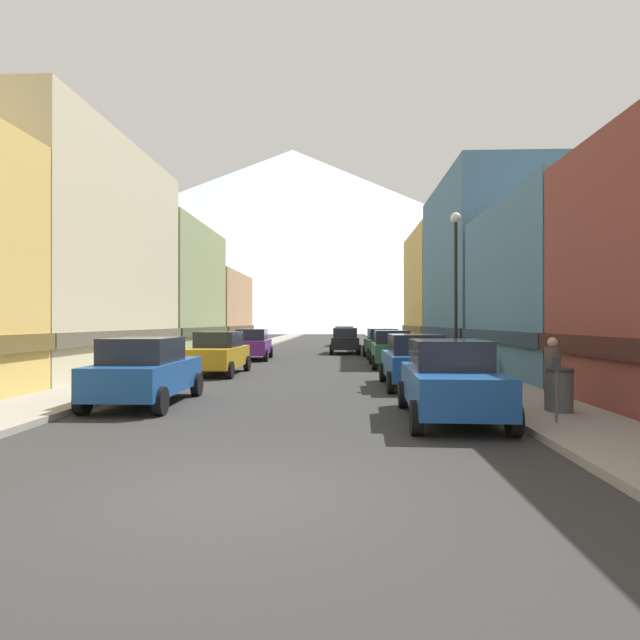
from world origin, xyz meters
TOP-DOWN VIEW (x-y plane):
  - ground_plane at (0.00, 0.00)m, footprint 400.00×400.00m
  - sidewalk_left at (-6.25, 35.00)m, footprint 2.50×100.00m
  - sidewalk_right at (6.25, 35.00)m, footprint 2.50×100.00m
  - storefront_left_1 at (-12.43, 15.66)m, footprint 10.15×12.63m
  - storefront_left_2 at (-11.55, 28.08)m, footprint 8.39×11.50m
  - storefront_left_3 at (-10.55, 40.26)m, footprint 6.40×11.71m
  - storefront_right_1 at (11.28, 14.97)m, footprint 7.85×10.25m
  - storefront_right_2 at (10.64, 27.28)m, footprint 6.57×13.23m
  - storefront_right_3 at (11.60, 40.36)m, footprint 8.50×12.25m
  - car_left_0 at (-3.80, 7.23)m, footprint 2.11×4.42m
  - car_left_1 at (-3.80, 15.46)m, footprint 2.15×4.44m
  - car_left_2 at (-3.80, 24.12)m, footprint 2.25×4.49m
  - car_right_0 at (3.80, 5.39)m, footprint 2.20×4.46m
  - car_right_1 at (3.80, 11.32)m, footprint 2.07×4.40m
  - car_right_2 at (3.80, 19.36)m, footprint 2.11×4.42m
  - car_right_3 at (3.80, 25.71)m, footprint 2.21×4.47m
  - car_driving_0 at (1.60, 30.37)m, footprint 2.06×4.40m
  - car_driving_1 at (1.60, 42.13)m, footprint 2.06×4.40m
  - parking_meter_near at (5.75, 4.38)m, footprint 0.14×0.10m
  - trash_bin_right at (6.35, 5.70)m, footprint 0.59×0.59m
  - potted_plant_0 at (7.00, 14.25)m, footprint 0.50×0.50m
  - pedestrian_0 at (6.25, 5.87)m, footprint 0.36×0.36m
  - streetlamp_right at (5.35, 12.10)m, footprint 0.36×0.36m
  - mountain_backdrop at (-23.50, 260.00)m, footprint 347.11×347.11m

SIDE VIEW (x-z plane):
  - ground_plane at x=0.00m, z-range 0.00..0.00m
  - sidewalk_left at x=-6.25m, z-range 0.00..0.15m
  - sidewalk_right at x=6.25m, z-range 0.00..0.15m
  - potted_plant_0 at x=7.00m, z-range 0.15..0.99m
  - trash_bin_right at x=6.35m, z-range 0.15..1.13m
  - car_left_0 at x=-3.80m, z-range 0.01..1.79m
  - car_left_1 at x=-3.80m, z-range 0.01..1.79m
  - car_left_2 at x=-3.80m, z-range 0.01..1.79m
  - car_right_0 at x=3.80m, z-range 0.01..1.79m
  - car_right_1 at x=3.80m, z-range 0.01..1.79m
  - car_right_2 at x=3.80m, z-range 0.01..1.79m
  - car_right_3 at x=3.80m, z-range 0.01..1.79m
  - car_driving_0 at x=1.60m, z-range 0.01..1.79m
  - car_driving_1 at x=1.60m, z-range 0.01..1.79m
  - pedestrian_0 at x=6.25m, z-range 0.09..1.77m
  - parking_meter_near at x=5.75m, z-range 0.35..1.68m
  - storefront_left_3 at x=-10.55m, z-range -0.12..6.39m
  - storefront_right_1 at x=11.28m, z-range -0.13..6.84m
  - streetlamp_right at x=5.35m, z-range 1.06..6.92m
  - storefront_left_2 at x=-11.55m, z-range -0.15..8.36m
  - storefront_left_1 at x=-12.43m, z-range -0.17..9.67m
  - storefront_right_3 at x=11.60m, z-range -0.17..9.86m
  - storefront_right_2 at x=10.64m, z-range -0.18..10.74m
  - mountain_backdrop at x=-23.50m, z-range 0.00..88.43m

